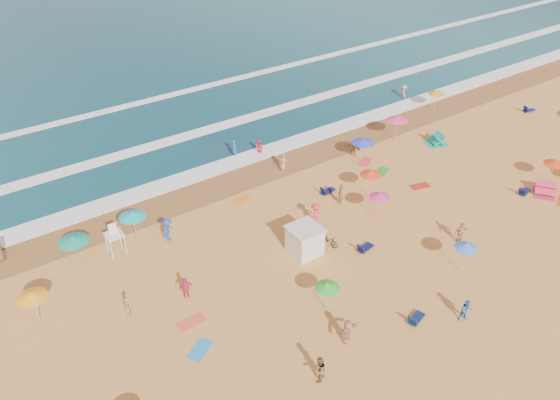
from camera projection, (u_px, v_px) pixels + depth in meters
ground at (334, 255)px, 38.43m from camera, size 220.00×220.00×0.00m
ocean at (30, 1)px, 95.61m from camera, size 220.00×140.00×0.18m
wet_sand at (242, 178)px, 46.93m from camera, size 220.00×220.00×0.00m
surf_foam at (194, 137)px, 52.88m from camera, size 200.00×18.70×0.05m
cabana at (305, 241)px, 38.13m from camera, size 2.00×2.00×2.00m
cabana_roof at (305, 229)px, 37.53m from camera, size 2.20×2.20×0.12m
bicycle at (328, 240)px, 39.12m from camera, size 0.98×1.81×0.90m
lifeguard_stand at (115, 240)px, 38.10m from camera, size 1.20×1.20×2.10m
beach_umbrellas at (362, 204)px, 39.87m from camera, size 57.72×31.64×0.77m
loungers at (421, 244)px, 39.14m from camera, size 54.04×21.70×0.34m
towels at (364, 262)px, 37.74m from camera, size 45.64×26.17×0.03m
popup_tents at (487, 161)px, 48.10m from camera, size 3.22×13.32×1.20m
beachgoers at (287, 212)px, 41.36m from camera, size 52.82×27.09×2.11m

